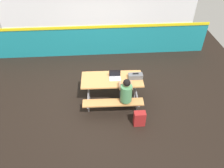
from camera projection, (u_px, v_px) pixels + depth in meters
ground_plane at (103, 99)px, 6.65m from camera, size 10.00×10.00×0.02m
accent_backdrop at (99, 23)px, 7.79m from camera, size 8.00×0.14×2.60m
picnic_table_main at (112, 83)px, 6.30m from camera, size 1.74×1.59×0.74m
student_nearer at (126, 93)px, 5.80m from camera, size 0.37×0.53×1.21m
laptop_silver at (115, 77)px, 6.19m from camera, size 0.32×0.23×0.22m
toolbox_grey at (135, 76)px, 6.17m from camera, size 0.40×0.18×0.18m
backpack_dark at (139, 118)px, 5.75m from camera, size 0.30×0.22×0.44m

